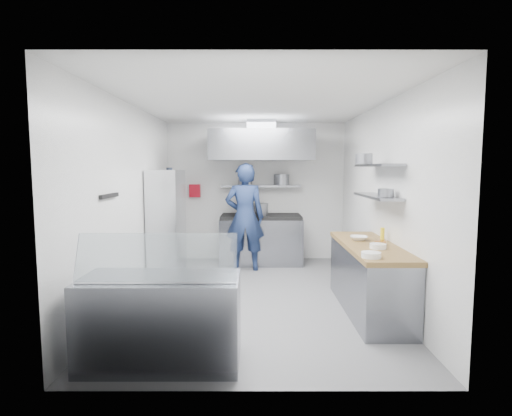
{
  "coord_description": "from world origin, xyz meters",
  "views": [
    {
      "loc": [
        -0.0,
        -5.71,
        1.89
      ],
      "look_at": [
        0.0,
        0.6,
        1.25
      ],
      "focal_mm": 28.0,
      "sensor_mm": 36.0,
      "label": 1
    }
  ],
  "objects_px": {
    "gas_range": "(261,240)",
    "wire_rack": "(167,224)",
    "chef": "(245,217)",
    "display_case": "(161,320)"
  },
  "relations": [
    {
      "from": "chef",
      "to": "gas_range",
      "type": "bearing_deg",
      "value": -121.34
    },
    {
      "from": "display_case",
      "to": "gas_range",
      "type": "bearing_deg",
      "value": 76.11
    },
    {
      "from": "gas_range",
      "to": "display_case",
      "type": "bearing_deg",
      "value": -103.89
    },
    {
      "from": "gas_range",
      "to": "wire_rack",
      "type": "distance_m",
      "value": 1.99
    },
    {
      "from": "gas_range",
      "to": "display_case",
      "type": "height_order",
      "value": "gas_range"
    },
    {
      "from": "gas_range",
      "to": "chef",
      "type": "distance_m",
      "value": 0.82
    },
    {
      "from": "wire_rack",
      "to": "display_case",
      "type": "distance_m",
      "value": 3.17
    },
    {
      "from": "chef",
      "to": "wire_rack",
      "type": "xyz_separation_m",
      "value": [
        -1.32,
        -0.49,
        -0.06
      ]
    },
    {
      "from": "chef",
      "to": "display_case",
      "type": "xyz_separation_m",
      "value": [
        -0.71,
        -3.56,
        -0.56
      ]
    },
    {
      "from": "gas_range",
      "to": "wire_rack",
      "type": "relative_size",
      "value": 0.86
    }
  ]
}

